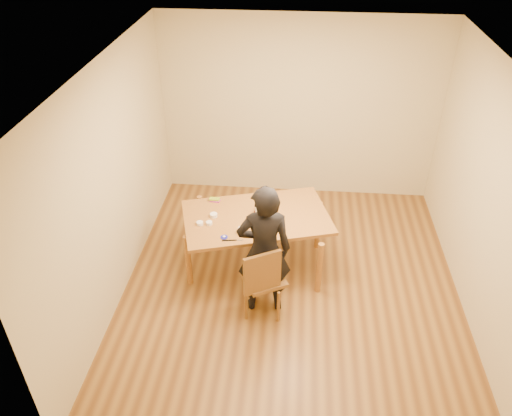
# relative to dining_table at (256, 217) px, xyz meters

# --- Properties ---
(room_shell) EXTENTS (4.00, 4.50, 2.70)m
(room_shell) POSITION_rel_dining_table_xyz_m (0.46, -0.05, 0.62)
(room_shell) COLOR brown
(room_shell) RESTS_ON ground
(dining_table) EXTENTS (1.94, 1.47, 0.04)m
(dining_table) POSITION_rel_dining_table_xyz_m (0.00, 0.00, 0.00)
(dining_table) COLOR brown
(dining_table) RESTS_ON floor
(dining_chair) EXTENTS (0.57, 0.57, 0.04)m
(dining_chair) POSITION_rel_dining_table_xyz_m (0.15, -0.78, -0.28)
(dining_chair) COLOR brown
(dining_chair) RESTS_ON floor
(cake_plate) EXTENTS (0.28, 0.28, 0.02)m
(cake_plate) POSITION_rel_dining_table_xyz_m (0.10, 0.04, 0.03)
(cake_plate) COLOR red
(cake_plate) RESTS_ON dining_table
(cake) EXTENTS (0.24, 0.24, 0.08)m
(cake) POSITION_rel_dining_table_xyz_m (0.10, 0.04, 0.08)
(cake) COLOR white
(cake) RESTS_ON cake_plate
(frosting_dome) EXTENTS (0.24, 0.24, 0.03)m
(frosting_dome) POSITION_rel_dining_table_xyz_m (0.10, 0.04, 0.13)
(frosting_dome) COLOR white
(frosting_dome) RESTS_ON cake
(frosting_tub) EXTENTS (0.08, 0.08, 0.07)m
(frosting_tub) POSITION_rel_dining_table_xyz_m (-0.14, -0.35, 0.06)
(frosting_tub) COLOR white
(frosting_tub) RESTS_ON dining_table
(frosting_lid) EXTENTS (0.09, 0.09, 0.01)m
(frosting_lid) POSITION_rel_dining_table_xyz_m (-0.33, -0.46, 0.03)
(frosting_lid) COLOR #1819A2
(frosting_lid) RESTS_ON dining_table
(frosting_dollop) EXTENTS (0.04, 0.04, 0.02)m
(frosting_dollop) POSITION_rel_dining_table_xyz_m (-0.33, -0.46, 0.04)
(frosting_dollop) COLOR white
(frosting_dollop) RESTS_ON frosting_lid
(ramekin_green) EXTENTS (0.08, 0.08, 0.04)m
(ramekin_green) POSITION_rel_dining_table_xyz_m (-0.64, -0.24, 0.04)
(ramekin_green) COLOR white
(ramekin_green) RESTS_ON dining_table
(ramekin_yellow) EXTENTS (0.09, 0.09, 0.04)m
(ramekin_yellow) POSITION_rel_dining_table_xyz_m (-0.51, -0.06, 0.04)
(ramekin_yellow) COLOR white
(ramekin_yellow) RESTS_ON dining_table
(ramekin_multi) EXTENTS (0.07, 0.07, 0.04)m
(ramekin_multi) POSITION_rel_dining_table_xyz_m (-0.54, -0.22, 0.04)
(ramekin_multi) COLOR white
(ramekin_multi) RESTS_ON dining_table
(candy_box_pink) EXTENTS (0.13, 0.08, 0.02)m
(candy_box_pink) POSITION_rel_dining_table_xyz_m (-0.55, 0.27, 0.03)
(candy_box_pink) COLOR #DA338E
(candy_box_pink) RESTS_ON dining_table
(candy_box_green) EXTENTS (0.13, 0.07, 0.02)m
(candy_box_green) POSITION_rel_dining_table_xyz_m (-0.55, 0.28, 0.05)
(candy_box_green) COLOR #30931B
(candy_box_green) RESTS_ON candy_box_pink
(spatula) EXTENTS (0.16, 0.04, 0.01)m
(spatula) POSITION_rel_dining_table_xyz_m (-0.26, -0.51, 0.03)
(spatula) COLOR black
(spatula) RESTS_ON dining_table
(person) EXTENTS (0.63, 0.46, 1.62)m
(person) POSITION_rel_dining_table_xyz_m (0.15, -0.73, 0.08)
(person) COLOR black
(person) RESTS_ON floor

